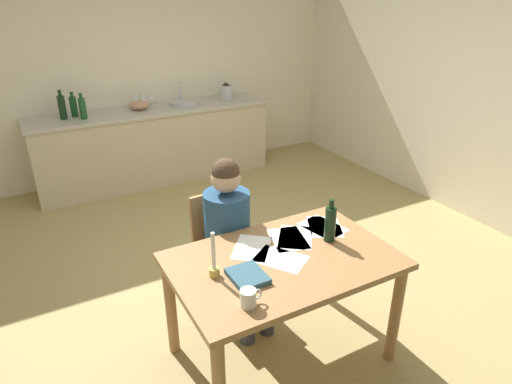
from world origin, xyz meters
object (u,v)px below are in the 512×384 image
(bottle_vinegar, at_px, (74,106))
(mixing_bowl, at_px, (139,105))
(candlestick, at_px, (214,264))
(book_magazine, at_px, (247,276))
(wine_glass_back_left, at_px, (136,98))
(wine_glass_near_sink, at_px, (152,96))
(coffee_mug, at_px, (249,298))
(wine_glass_by_kettle, at_px, (143,97))
(stovetop_kettle, at_px, (226,92))
(sink_unit, at_px, (185,103))
(bottle_wine_red, at_px, (83,108))
(dining_table, at_px, (283,273))
(person_seated, at_px, (232,232))
(bottle_oil, at_px, (62,107))
(wine_bottle_on_table, at_px, (330,223))
(chair_at_table, at_px, (223,246))

(bottle_vinegar, bearing_deg, mixing_bowl, -2.60)
(candlestick, xyz_separation_m, book_magazine, (0.15, -0.11, -0.06))
(bottle_vinegar, height_order, wine_glass_back_left, bottle_vinegar)
(wine_glass_near_sink, relative_size, wine_glass_back_left, 1.00)
(coffee_mug, bearing_deg, wine_glass_by_kettle, 81.69)
(coffee_mug, xyz_separation_m, stovetop_kettle, (1.57, 3.57, 0.21))
(sink_unit, xyz_separation_m, wine_glass_near_sink, (-0.36, 0.15, 0.09))
(candlestick, relative_size, wine_glass_by_kettle, 1.78)
(coffee_mug, xyz_separation_m, candlestick, (-0.05, 0.32, 0.03))
(bottle_wine_red, bearing_deg, dining_table, -79.84)
(person_seated, xyz_separation_m, mixing_bowl, (0.16, 2.79, 0.27))
(bottle_oil, bearing_deg, book_magazine, -81.82)
(person_seated, distance_m, wine_bottle_on_table, 0.69)
(sink_unit, xyz_separation_m, bottle_oil, (-1.40, -0.00, 0.11))
(coffee_mug, bearing_deg, wine_glass_back_left, 83.09)
(coffee_mug, xyz_separation_m, sink_unit, (1.01, 3.57, 0.13))
(sink_unit, distance_m, bottle_oil, 1.40)
(coffee_mug, relative_size, bottle_oil, 0.38)
(wine_glass_near_sink, bearing_deg, wine_bottle_on_table, -88.38)
(coffee_mug, height_order, stovetop_kettle, stovetop_kettle)
(coffee_mug, height_order, candlestick, candlestick)
(wine_glass_near_sink, bearing_deg, sink_unit, -21.87)
(bottle_vinegar, bearing_deg, stovetop_kettle, -1.78)
(chair_at_table, distance_m, sink_unit, 2.75)
(person_seated, xyz_separation_m, wine_glass_back_left, (0.15, 2.92, 0.33))
(dining_table, xyz_separation_m, wine_bottle_on_table, (0.36, 0.04, 0.23))
(person_seated, height_order, coffee_mug, person_seated)
(book_magazine, height_order, bottle_wine_red, bottle_wine_red)
(wine_bottle_on_table, xyz_separation_m, wine_glass_by_kettle, (-0.20, 3.40, 0.14))
(bottle_vinegar, relative_size, mixing_bowl, 1.19)
(bottle_wine_red, height_order, stovetop_kettle, bottle_wine_red)
(coffee_mug, relative_size, stovetop_kettle, 0.55)
(book_magazine, bearing_deg, bottle_wine_red, 95.16)
(dining_table, xyz_separation_m, chair_at_table, (-0.09, 0.67, -0.14))
(sink_unit, bearing_deg, bottle_vinegar, 177.63)
(bottle_wine_red, relative_size, wine_glass_by_kettle, 1.83)
(wine_bottle_on_table, relative_size, wine_glass_near_sink, 1.84)
(wine_bottle_on_table, distance_m, wine_glass_by_kettle, 3.41)
(book_magazine, distance_m, bottle_wine_red, 3.30)
(bottle_vinegar, bearing_deg, wine_glass_back_left, 7.45)
(stovetop_kettle, xyz_separation_m, wine_glass_by_kettle, (-1.03, 0.15, 0.01))
(bottle_oil, bearing_deg, wine_glass_near_sink, 8.15)
(person_seated, height_order, wine_glass_back_left, person_seated)
(coffee_mug, bearing_deg, wine_bottle_on_table, 23.04)
(wine_glass_near_sink, xyz_separation_m, wine_glass_by_kettle, (-0.11, 0.00, 0.00))
(dining_table, bearing_deg, wine_glass_near_sink, 85.55)
(stovetop_kettle, bearing_deg, bottle_vinegar, 178.22)
(book_magazine, height_order, wine_glass_back_left, wine_glass_back_left)
(wine_bottle_on_table, distance_m, bottle_vinegar, 3.46)
(book_magazine, distance_m, mixing_bowl, 3.41)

